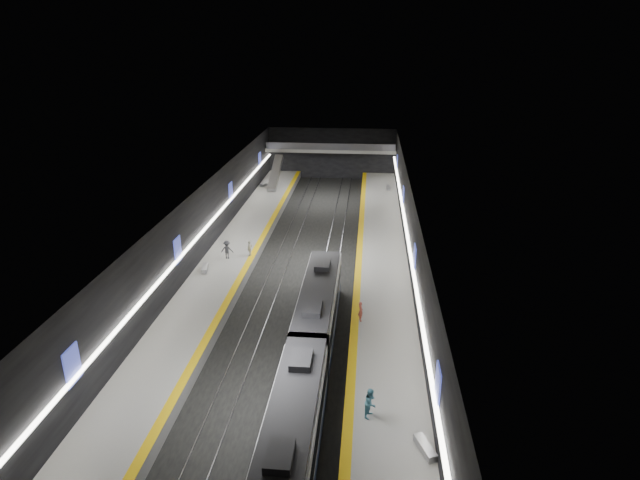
# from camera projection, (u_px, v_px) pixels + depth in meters

# --- Properties ---
(ground) EXTENTS (70.00, 70.00, 0.00)m
(ground) POSITION_uv_depth(u_px,v_px,m) (306.00, 265.00, 53.37)
(ground) COLOR black
(ground) RESTS_ON ground
(ceiling) EXTENTS (20.00, 70.00, 0.04)m
(ceiling) POSITION_uv_depth(u_px,v_px,m) (305.00, 188.00, 50.50)
(ceiling) COLOR beige
(ceiling) RESTS_ON wall_left
(wall_left) EXTENTS (0.04, 70.00, 8.00)m
(wall_left) POSITION_uv_depth(u_px,v_px,m) (205.00, 224.00, 52.81)
(wall_left) COLOR black
(wall_left) RESTS_ON ground
(wall_right) EXTENTS (0.04, 70.00, 8.00)m
(wall_right) POSITION_uv_depth(u_px,v_px,m) (409.00, 231.00, 51.06)
(wall_right) COLOR black
(wall_right) RESTS_ON ground
(wall_back) EXTENTS (20.00, 0.04, 8.00)m
(wall_back) POSITION_uv_depth(u_px,v_px,m) (332.00, 154.00, 84.46)
(wall_back) COLOR black
(wall_back) RESTS_ON ground
(platform_left) EXTENTS (5.00, 70.00, 1.00)m
(platform_left) POSITION_uv_depth(u_px,v_px,m) (232.00, 258.00, 53.84)
(platform_left) COLOR slate
(platform_left) RESTS_ON ground
(tile_surface_left) EXTENTS (5.00, 70.00, 0.02)m
(tile_surface_left) POSITION_uv_depth(u_px,v_px,m) (232.00, 253.00, 53.66)
(tile_surface_left) COLOR #9E9E99
(tile_surface_left) RESTS_ON platform_left
(tactile_strip_left) EXTENTS (0.60, 70.00, 0.02)m
(tactile_strip_left) POSITION_uv_depth(u_px,v_px,m) (253.00, 254.00, 53.47)
(tactile_strip_left) COLOR yellow
(tactile_strip_left) RESTS_ON platform_left
(platform_right) EXTENTS (5.00, 70.00, 1.00)m
(platform_right) POSITION_uv_depth(u_px,v_px,m) (381.00, 263.00, 52.53)
(platform_right) COLOR slate
(platform_right) RESTS_ON ground
(tile_surface_right) EXTENTS (5.00, 70.00, 0.02)m
(tile_surface_right) POSITION_uv_depth(u_px,v_px,m) (382.00, 259.00, 52.35)
(tile_surface_right) COLOR #9E9E99
(tile_surface_right) RESTS_ON platform_right
(tactile_strip_right) EXTENTS (0.60, 70.00, 0.02)m
(tactile_strip_right) POSITION_uv_depth(u_px,v_px,m) (359.00, 258.00, 52.54)
(tactile_strip_right) COLOR yellow
(tactile_strip_right) RESTS_ON platform_right
(rails) EXTENTS (6.52, 70.00, 0.12)m
(rails) POSITION_uv_depth(u_px,v_px,m) (306.00, 265.00, 53.34)
(rails) COLOR gray
(rails) RESTS_ON ground
(train) EXTENTS (2.69, 28.66, 3.60)m
(train) POSITION_uv_depth(u_px,v_px,m) (308.00, 359.00, 34.05)
(train) COLOR #0E1835
(train) RESTS_ON ground
(ad_posters) EXTENTS (19.94, 53.50, 2.20)m
(ad_posters) POSITION_uv_depth(u_px,v_px,m) (306.00, 219.00, 52.68)
(ad_posters) COLOR #3F49BD
(ad_posters) RESTS_ON wall_left
(cove_light_left) EXTENTS (0.25, 68.60, 0.12)m
(cove_light_left) POSITION_uv_depth(u_px,v_px,m) (207.00, 226.00, 52.86)
(cove_light_left) COLOR white
(cove_light_left) RESTS_ON wall_left
(cove_light_right) EXTENTS (0.25, 68.60, 0.12)m
(cove_light_right) POSITION_uv_depth(u_px,v_px,m) (407.00, 233.00, 51.15)
(cove_light_right) COLOR white
(cove_light_right) RESTS_ON wall_right
(mezzanine_bridge) EXTENTS (20.00, 3.00, 1.50)m
(mezzanine_bridge) POSITION_uv_depth(u_px,v_px,m) (331.00, 150.00, 82.17)
(mezzanine_bridge) COLOR gray
(mezzanine_bridge) RESTS_ON wall_left
(escalator) EXTENTS (1.20, 7.50, 3.92)m
(escalator) POSITION_uv_depth(u_px,v_px,m) (275.00, 173.00, 77.15)
(escalator) COLOR #99999E
(escalator) RESTS_ON platform_left
(bench_left_near) EXTENTS (0.82, 1.86, 0.44)m
(bench_left_near) POSITION_uv_depth(u_px,v_px,m) (205.00, 268.00, 49.67)
(bench_left_near) COLOR #99999E
(bench_left_near) RESTS_ON platform_left
(bench_left_far) EXTENTS (1.02, 1.94, 0.46)m
(bench_left_far) POSITION_uv_depth(u_px,v_px,m) (264.00, 184.00, 77.69)
(bench_left_far) COLOR #99999E
(bench_left_far) RESTS_ON platform_left
(bench_right_near) EXTENTS (1.16, 1.92, 0.45)m
(bench_right_near) POSITION_uv_depth(u_px,v_px,m) (425.00, 448.00, 28.04)
(bench_right_near) COLOR #99999E
(bench_right_near) RESTS_ON platform_right
(bench_right_far) EXTENTS (0.53, 1.87, 0.46)m
(bench_right_far) POSITION_uv_depth(u_px,v_px,m) (388.00, 187.00, 76.05)
(bench_right_far) COLOR #99999E
(bench_right_far) RESTS_ON platform_right
(passenger_right_a) EXTENTS (0.56, 0.67, 1.58)m
(passenger_right_a) POSITION_uv_depth(u_px,v_px,m) (361.00, 311.00, 40.73)
(passenger_right_a) COLOR #C25748
(passenger_right_a) RESTS_ON platform_right
(passenger_right_b) EXTENTS (0.98, 1.09, 1.83)m
(passenger_right_b) POSITION_uv_depth(u_px,v_px,m) (371.00, 403.00, 30.40)
(passenger_right_b) COLOR #5197B0
(passenger_right_b) RESTS_ON platform_right
(passenger_left_a) EXTENTS (0.60, 1.00, 1.59)m
(passenger_left_a) POSITION_uv_depth(u_px,v_px,m) (250.00, 249.00, 52.74)
(passenger_left_a) COLOR silver
(passenger_left_a) RESTS_ON platform_left
(passenger_left_b) EXTENTS (1.19, 0.70, 1.83)m
(passenger_left_b) POSITION_uv_depth(u_px,v_px,m) (227.00, 250.00, 52.11)
(passenger_left_b) COLOR #3B3C42
(passenger_left_b) RESTS_ON platform_left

